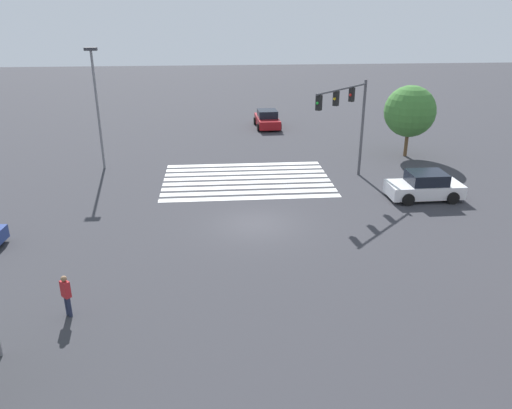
{
  "coord_description": "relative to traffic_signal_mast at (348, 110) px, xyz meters",
  "views": [
    {
      "loc": [
        1.99,
        23.59,
        10.55
      ],
      "look_at": [
        0.0,
        0.0,
        1.09
      ],
      "focal_mm": 35.0,
      "sensor_mm": 36.0,
      "label": 1
    }
  ],
  "objects": [
    {
      "name": "ground_plane",
      "position": [
        6.18,
        6.18,
        -4.62
      ],
      "size": [
        149.36,
        149.36,
        0.0
      ],
      "primitive_type": "plane",
      "color": "#333338"
    },
    {
      "name": "crosswalk_markings",
      "position": [
        6.18,
        -0.9,
        -4.61
      ],
      "size": [
        10.79,
        7.25,
        0.01
      ],
      "rotation": [
        0.0,
        0.0,
        1.57
      ],
      "color": "silver",
      "rests_on": "ground_plane"
    },
    {
      "name": "traffic_signal_mast",
      "position": [
        0.0,
        0.0,
        0.0
      ],
      "size": [
        4.04,
        4.04,
        6.25
      ],
      "rotation": [
        0.0,
        0.0,
        0.79
      ],
      "color": "#47474C",
      "rests_on": "ground_plane"
    },
    {
      "name": "car_0",
      "position": [
        -3.94,
        3.32,
        -3.87
      ],
      "size": [
        4.28,
        2.25,
        1.61
      ],
      "rotation": [
        0.0,
        0.0,
        0.01
      ],
      "color": "silver",
      "rests_on": "ground_plane"
    },
    {
      "name": "car_1",
      "position": [
        3.29,
        -15.8,
        -3.88
      ],
      "size": [
        2.29,
        4.44,
        1.63
      ],
      "rotation": [
        0.0,
        0.0,
        -1.54
      ],
      "color": "maroon",
      "rests_on": "ground_plane"
    },
    {
      "name": "pedestrian",
      "position": [
        13.68,
        13.82,
        -3.7
      ],
      "size": [
        0.41,
        0.41,
        1.65
      ],
      "rotation": [
        0.0,
        0.0,
        -2.35
      ],
      "color": "#232842",
      "rests_on": "ground_plane"
    },
    {
      "name": "street_light_pole_a",
      "position": [
        15.93,
        -4.28,
        0.22
      ],
      "size": [
        0.8,
        0.36,
        8.07
      ],
      "color": "slate",
      "rests_on": "ground_plane"
    },
    {
      "name": "tree_corner_b",
      "position": [
        -6.08,
        -5.45,
        -1.24
      ],
      "size": [
        3.74,
        3.74,
        5.25
      ],
      "color": "brown",
      "rests_on": "ground_plane"
    }
  ]
}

